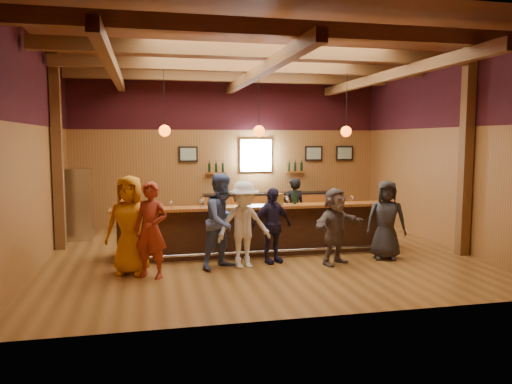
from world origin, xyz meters
TOP-DOWN VIEW (x-y plane):
  - room at (0.00, 0.06)m, footprint 9.04×9.00m
  - bar_counter at (0.02, 0.15)m, footprint 6.30×1.07m
  - back_bar_cabinet at (1.20, 3.72)m, footprint 4.00×0.52m
  - window at (0.80, 3.95)m, footprint 0.95×0.09m
  - framed_pictures at (1.67, 3.94)m, footprint 5.35×0.05m
  - wine_shelves at (0.80, 3.88)m, footprint 3.00×0.18m
  - pendant_lights at (0.00, 0.00)m, footprint 4.24×0.24m
  - stainless_fridge at (-4.10, 2.60)m, footprint 0.70×0.70m
  - customer_orange at (-2.71, -1.05)m, footprint 1.04×0.82m
  - customer_redvest at (-2.33, -1.40)m, footprint 0.77×0.67m
  - customer_denim at (-0.94, -1.01)m, footprint 1.14×1.08m
  - customer_white at (-0.54, -1.04)m, footprint 1.21×0.83m
  - customer_navy at (0.09, -0.80)m, footprint 0.98×0.64m
  - customer_brown at (1.31, -1.18)m, footprint 1.48×1.14m
  - customer_dark at (2.52, -1.00)m, footprint 0.95×0.78m
  - bartender at (1.18, 1.29)m, footprint 0.61×0.43m
  - ice_bucket at (0.39, -0.18)m, footprint 0.23×0.23m
  - bottle_a at (0.39, -0.02)m, footprint 0.07×0.07m
  - bottle_b at (0.78, -0.11)m, footprint 0.07×0.07m
  - glass_a at (-2.57, -0.17)m, footprint 0.08×0.08m
  - glass_b at (-1.90, -0.21)m, footprint 0.07×0.07m
  - glass_c at (-1.29, -0.16)m, footprint 0.07×0.07m
  - glass_d at (-1.24, -0.16)m, footprint 0.09×0.09m
  - glass_e at (-0.21, -0.08)m, footprint 0.08×0.08m
  - glass_f at (0.57, -0.22)m, footprint 0.09×0.09m
  - glass_g at (1.57, -0.15)m, footprint 0.08×0.08m
  - glass_h at (2.07, -0.25)m, footprint 0.07×0.07m

SIDE VIEW (x-z plane):
  - back_bar_cabinet at x=1.20m, z-range 0.00..0.95m
  - bar_counter at x=0.02m, z-range -0.03..1.08m
  - customer_navy at x=0.09m, z-range 0.00..1.55m
  - customer_brown at x=1.31m, z-range 0.00..1.56m
  - bartender at x=1.18m, z-range 0.00..1.58m
  - customer_dark at x=2.52m, z-range 0.00..1.67m
  - customer_white at x=-0.54m, z-range 0.00..1.71m
  - customer_redvest at x=-2.33m, z-range 0.00..1.77m
  - stainless_fridge at x=-4.10m, z-range 0.00..1.80m
  - customer_orange at x=-2.71m, z-range 0.00..1.86m
  - customer_denim at x=-0.94m, z-range 0.00..1.87m
  - glass_c at x=-1.29m, z-range 1.14..1.30m
  - glass_b at x=-1.90m, z-range 1.14..1.30m
  - glass_h at x=2.07m, z-range 1.15..1.31m
  - ice_bucket at x=0.39m, z-range 1.11..1.36m
  - glass_e at x=-0.21m, z-range 1.15..1.32m
  - bottle_b at x=0.78m, z-range 1.07..1.40m
  - glass_a at x=-2.57m, z-range 1.15..1.33m
  - bottle_a at x=0.39m, z-range 1.07..1.40m
  - glass_g at x=1.57m, z-range 1.15..1.33m
  - glass_f at x=0.57m, z-range 1.15..1.34m
  - glass_d at x=-1.24m, z-range 1.15..1.35m
  - wine_shelves at x=0.80m, z-range 1.47..1.77m
  - window at x=0.80m, z-range 1.57..2.52m
  - framed_pictures at x=1.67m, z-range 1.88..2.33m
  - pendant_lights at x=0.00m, z-range 2.02..3.39m
  - room at x=0.00m, z-range 0.95..5.47m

